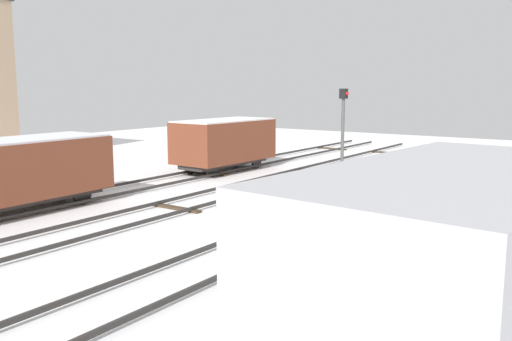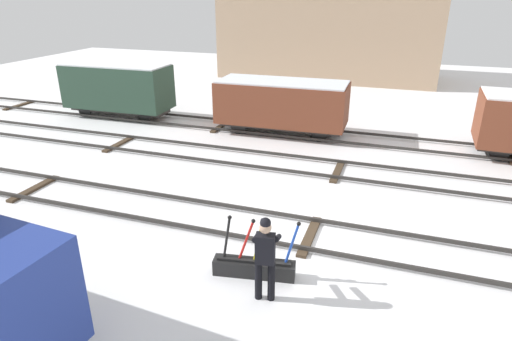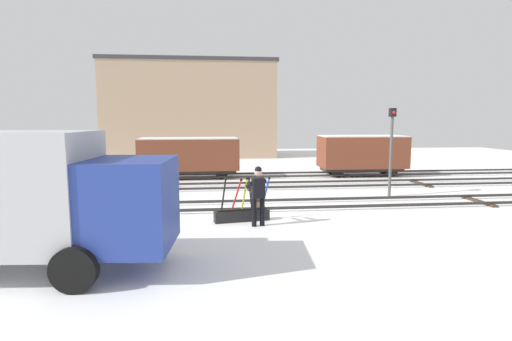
{
  "view_description": "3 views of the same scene",
  "coord_description": "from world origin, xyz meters",
  "px_view_note": "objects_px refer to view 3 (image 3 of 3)",
  "views": [
    {
      "loc": [
        -12.21,
        -7.17,
        3.84
      ],
      "look_at": [
        -0.3,
        1.18,
        1.57
      ],
      "focal_mm": 38.01,
      "sensor_mm": 36.0,
      "label": 1
    },
    {
      "loc": [
        1.78,
        -9.45,
        5.85
      ],
      "look_at": [
        -1.58,
        0.4,
        1.47
      ],
      "focal_mm": 30.54,
      "sensor_mm": 36.0,
      "label": 2
    },
    {
      "loc": [
        -1.77,
        -14.75,
        3.28
      ],
      "look_at": [
        -0.1,
        0.43,
        1.35
      ],
      "focal_mm": 28.39,
      "sensor_mm": 36.0,
      "label": 3
    }
  ],
  "objects_px": {
    "signal_post": "(391,143)",
    "freight_car_mid_siding": "(35,154)",
    "switch_lever_frame": "(242,213)",
    "freight_car_far_end": "(189,155)",
    "rail_worker": "(258,192)",
    "delivery_truck": "(14,195)",
    "freight_car_near_switch": "(362,153)"
  },
  "relations": [
    {
      "from": "freight_car_near_switch",
      "to": "freight_car_far_end",
      "type": "relative_size",
      "value": 0.9
    },
    {
      "from": "signal_post",
      "to": "freight_car_mid_siding",
      "type": "bearing_deg",
      "value": 159.09
    },
    {
      "from": "delivery_truck",
      "to": "freight_car_far_end",
      "type": "height_order",
      "value": "delivery_truck"
    },
    {
      "from": "signal_post",
      "to": "switch_lever_frame",
      "type": "bearing_deg",
      "value": -152.04
    },
    {
      "from": "rail_worker",
      "to": "freight_car_near_switch",
      "type": "bearing_deg",
      "value": 45.74
    },
    {
      "from": "switch_lever_frame",
      "to": "signal_post",
      "type": "distance_m",
      "value": 7.74
    },
    {
      "from": "delivery_truck",
      "to": "freight_car_far_end",
      "type": "distance_m",
      "value": 14.16
    },
    {
      "from": "rail_worker",
      "to": "delivery_truck",
      "type": "distance_m",
      "value": 6.49
    },
    {
      "from": "delivery_truck",
      "to": "freight_car_near_switch",
      "type": "bearing_deg",
      "value": 51.47
    },
    {
      "from": "rail_worker",
      "to": "signal_post",
      "type": "bearing_deg",
      "value": 24.43
    },
    {
      "from": "freight_car_mid_siding",
      "to": "freight_car_far_end",
      "type": "xyz_separation_m",
      "value": [
        8.17,
        -0.0,
        -0.14
      ]
    },
    {
      "from": "rail_worker",
      "to": "freight_car_mid_siding",
      "type": "distance_m",
      "value": 15.17
    },
    {
      "from": "freight_car_near_switch",
      "to": "signal_post",
      "type": "bearing_deg",
      "value": -99.02
    },
    {
      "from": "rail_worker",
      "to": "signal_post",
      "type": "distance_m",
      "value": 7.51
    },
    {
      "from": "delivery_truck",
      "to": "signal_post",
      "type": "height_order",
      "value": "signal_post"
    },
    {
      "from": "switch_lever_frame",
      "to": "delivery_truck",
      "type": "xyz_separation_m",
      "value": [
        -5.14,
        -3.87,
        1.44
      ]
    },
    {
      "from": "freight_car_mid_siding",
      "to": "freight_car_far_end",
      "type": "height_order",
      "value": "freight_car_mid_siding"
    },
    {
      "from": "delivery_truck",
      "to": "rail_worker",
      "type": "bearing_deg",
      "value": 34.52
    },
    {
      "from": "delivery_truck",
      "to": "freight_car_far_end",
      "type": "bearing_deg",
      "value": 82.56
    },
    {
      "from": "switch_lever_frame",
      "to": "freight_car_mid_siding",
      "type": "distance_m",
      "value": 14.45
    },
    {
      "from": "signal_post",
      "to": "freight_car_near_switch",
      "type": "xyz_separation_m",
      "value": [
        1.21,
        6.48,
        -0.95
      ]
    },
    {
      "from": "freight_car_mid_siding",
      "to": "delivery_truck",
      "type": "bearing_deg",
      "value": -70.5
    },
    {
      "from": "delivery_truck",
      "to": "freight_car_near_switch",
      "type": "xyz_separation_m",
      "value": [
        12.95,
        13.85,
        -0.34
      ]
    },
    {
      "from": "freight_car_far_end",
      "to": "rail_worker",
      "type": "bearing_deg",
      "value": -77.34
    },
    {
      "from": "rail_worker",
      "to": "freight_car_mid_siding",
      "type": "xyz_separation_m",
      "value": [
        -10.82,
        10.62,
        0.39
      ]
    },
    {
      "from": "switch_lever_frame",
      "to": "rail_worker",
      "type": "bearing_deg",
      "value": -64.69
    },
    {
      "from": "delivery_truck",
      "to": "freight_car_near_switch",
      "type": "height_order",
      "value": "delivery_truck"
    },
    {
      "from": "freight_car_near_switch",
      "to": "switch_lever_frame",
      "type": "bearing_deg",
      "value": -126.43
    },
    {
      "from": "switch_lever_frame",
      "to": "freight_car_far_end",
      "type": "bearing_deg",
      "value": 92.89
    },
    {
      "from": "freight_car_mid_siding",
      "to": "freight_car_near_switch",
      "type": "bearing_deg",
      "value": -1.19
    },
    {
      "from": "switch_lever_frame",
      "to": "delivery_truck",
      "type": "height_order",
      "value": "delivery_truck"
    },
    {
      "from": "freight_car_near_switch",
      "to": "freight_car_far_end",
      "type": "bearing_deg",
      "value": -178.4
    }
  ]
}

